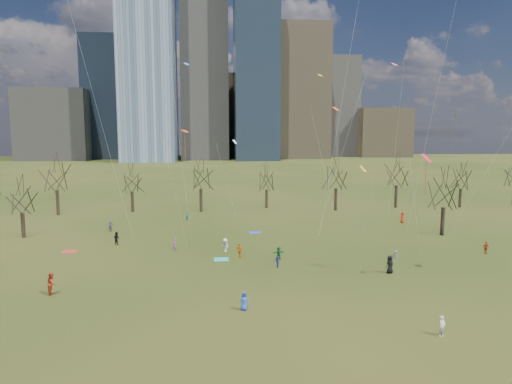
{
  "coord_description": "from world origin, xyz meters",
  "views": [
    {
      "loc": [
        -5.09,
        -39.93,
        13.73
      ],
      "look_at": [
        0.0,
        12.0,
        7.0
      ],
      "focal_mm": 32.0,
      "sensor_mm": 36.0,
      "label": 1
    }
  ],
  "objects": [
    {
      "name": "person_10",
      "position": [
        26.15,
        8.27,
        0.73
      ],
      "size": [
        0.91,
        0.5,
        1.46
      ],
      "primitive_type": "imported",
      "rotation": [
        0.0,
        0.0,
        0.18
      ],
      "color": "#B83F1A",
      "rests_on": "ground"
    },
    {
      "name": "person_9",
      "position": [
        -3.6,
        12.1,
        0.78
      ],
      "size": [
        1.11,
        1.15,
        1.57
      ],
      "primitive_type": "imported",
      "rotation": [
        0.0,
        0.0,
        5.43
      ],
      "color": "silver",
      "rests_on": "ground"
    },
    {
      "name": "person_6",
      "position": [
        12.32,
        2.22,
        0.89
      ],
      "size": [
        1.02,
        0.85,
        1.78
      ],
      "primitive_type": "imported",
      "rotation": [
        0.0,
        0.0,
        3.52
      ],
      "color": "black",
      "rests_on": "ground"
    },
    {
      "name": "person_12",
      "position": [
        24.16,
        26.8,
        0.85
      ],
      "size": [
        0.65,
        0.9,
        1.7
      ],
      "primitive_type": "imported",
      "rotation": [
        0.0,
        0.0,
        1.71
      ],
      "color": "red",
      "rests_on": "ground"
    },
    {
      "name": "blanket_crimson",
      "position": [
        -21.74,
        13.87,
        0.01
      ],
      "size": [
        1.6,
        1.5,
        0.03
      ],
      "primitive_type": "cube",
      "color": "red",
      "rests_on": "ground"
    },
    {
      "name": "person_0",
      "position": [
        -2.69,
        -5.87,
        0.75
      ],
      "size": [
        0.81,
        0.6,
        1.49
      ],
      "primitive_type": "imported",
      "rotation": [
        0.0,
        0.0,
        0.19
      ],
      "color": "#2A51B6",
      "rests_on": "ground"
    },
    {
      "name": "person_2",
      "position": [
        -18.83,
        -0.72,
        0.97
      ],
      "size": [
        0.8,
        0.99,
        1.93
      ],
      "primitive_type": "imported",
      "rotation": [
        0.0,
        0.0,
        1.65
      ],
      "color": "#AD2F18",
      "rests_on": "ground"
    },
    {
      "name": "blanket_navy",
      "position": [
        0.84,
        21.96,
        0.01
      ],
      "size": [
        1.6,
        1.5,
        0.03
      ],
      "primitive_type": "cube",
      "color": "#2641B4",
      "rests_on": "ground"
    },
    {
      "name": "blanket_teal",
      "position": [
        -4.14,
        8.79,
        0.01
      ],
      "size": [
        1.6,
        1.5,
        0.03
      ],
      "primitive_type": "cube",
      "color": "teal",
      "rests_on": "ground"
    },
    {
      "name": "person_1",
      "position": [
        10.42,
        -11.72,
        0.71
      ],
      "size": [
        0.61,
        0.53,
        1.42
      ],
      "primitive_type": "imported",
      "rotation": [
        0.0,
        0.0,
        0.46
      ],
      "color": "white",
      "rests_on": "ground"
    },
    {
      "name": "person_5",
      "position": [
        2.1,
        8.1,
        0.74
      ],
      "size": [
        1.42,
        0.65,
        1.48
      ],
      "primitive_type": "imported",
      "rotation": [
        0.0,
        0.0,
        3.31
      ],
      "color": "#176A2F",
      "rests_on": "ground"
    },
    {
      "name": "person_11",
      "position": [
        -19.31,
        24.73,
        0.79
      ],
      "size": [
        1.11,
        1.52,
        1.59
      ],
      "primitive_type": "imported",
      "rotation": [
        0.0,
        0.0,
        1.08
      ],
      "color": "slate",
      "rests_on": "ground"
    },
    {
      "name": "bare_tree_row",
      "position": [
        -0.09,
        37.22,
        6.12
      ],
      "size": [
        113.04,
        29.8,
        9.5
      ],
      "color": "black",
      "rests_on": "ground"
    },
    {
      "name": "kites_airborne",
      "position": [
        4.4,
        11.57,
        14.17
      ],
      "size": [
        65.2,
        39.76,
        34.06
      ],
      "color": "#E64C13",
      "rests_on": "ground"
    },
    {
      "name": "ground",
      "position": [
        0.0,
        0.0,
        0.0
      ],
      "size": [
        500.0,
        500.0,
        0.0
      ],
      "primitive_type": "plane",
      "color": "black",
      "rests_on": "ground"
    },
    {
      "name": "person_3",
      "position": [
        14.64,
        6.34,
        0.58
      ],
      "size": [
        0.62,
        0.84,
        1.16
      ],
      "primitive_type": "imported",
      "rotation": [
        0.0,
        0.0,
        1.85
      ],
      "color": "slate",
      "rests_on": "ground"
    },
    {
      "name": "person_13",
      "position": [
        -9.01,
        31.53,
        0.77
      ],
      "size": [
        0.49,
        0.63,
        1.54
      ],
      "primitive_type": "imported",
      "rotation": [
        0.0,
        0.0,
        1.8
      ],
      "color": "#1A7567",
      "rests_on": "ground"
    },
    {
      "name": "person_14",
      "position": [
        -16.91,
        16.73,
        0.82
      ],
      "size": [
        1.0,
        0.95,
        1.63
      ],
      "primitive_type": "imported",
      "rotation": [
        0.0,
        0.0,
        2.57
      ],
      "color": "black",
      "rests_on": "ground"
    },
    {
      "name": "downtown_skyline",
      "position": [
        -2.43,
        210.64,
        39.01
      ],
      "size": [
        212.5,
        78.0,
        118.0
      ],
      "color": "slate",
      "rests_on": "ground"
    },
    {
      "name": "person_7",
      "position": [
        -9.51,
        12.62,
        0.8
      ],
      "size": [
        0.46,
        0.63,
        1.59
      ],
      "primitive_type": "imported",
      "rotation": [
        0.0,
        0.0,
        4.85
      ],
      "color": "#964C99",
      "rests_on": "ground"
    },
    {
      "name": "person_4",
      "position": [
        -2.06,
        9.27,
        0.84
      ],
      "size": [
        0.89,
        1.05,
        1.68
      ],
      "primitive_type": "imported",
      "rotation": [
        0.0,
        0.0,
        2.16
      ],
      "color": "orange",
      "rests_on": "ground"
    },
    {
      "name": "person_8",
      "position": [
        1.48,
        5.13,
        0.59
      ],
      "size": [
        0.5,
        0.61,
        1.17
      ],
      "primitive_type": "imported",
      "rotation": [
        0.0,
        0.0,
        4.81
      ],
      "color": "#3128AE",
      "rests_on": "ground"
    }
  ]
}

